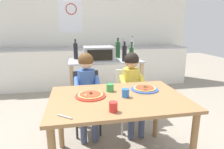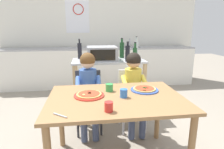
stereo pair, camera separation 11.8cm
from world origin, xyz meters
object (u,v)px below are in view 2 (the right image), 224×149
Objects in this scene: bottle_dark_olive_oil at (135,53)px; bottle_clear_vinegar at (128,52)px; dining_chair_right at (131,95)px; child_in_blue_striped_shirt at (88,84)px; kitchen_island_cart at (109,78)px; pizza_plate_red_rimmed at (89,95)px; pizza_plate_blue_rimmed at (144,89)px; child_in_yellow_shirt at (134,83)px; drinking_cup_blue at (124,93)px; toaster_oven at (102,53)px; drinking_cup_green at (109,88)px; drinking_cup_red at (109,107)px; serving_spoon at (60,115)px; bottle_slim_sauce at (136,49)px; dining_table at (116,106)px; bottle_brown_beer at (80,51)px; bottle_squat_spirits at (122,50)px; dining_chair_left at (89,96)px; bottle_tall_green_wine at (127,53)px.

bottle_dark_olive_oil is 0.20m from bottle_clear_vinegar.
child_in_blue_striped_shirt is at bearing -171.03° from dining_chair_right.
kitchen_island_cart is at bearing 60.54° from child_in_blue_striped_shirt.
pizza_plate_red_rimmed and pizza_plate_blue_rimmed have the same top height.
child_in_yellow_shirt is 12.89× the size of drinking_cup_blue.
toaster_oven is 1.05m from drinking_cup_green.
drinking_cup_red reaches higher than serving_spoon.
pizza_plate_blue_rimmed is 3.60× the size of drinking_cup_red.
pizza_plate_blue_rimmed is 0.31m from drinking_cup_blue.
pizza_plate_red_rimmed is 3.61× the size of drinking_cup_blue.
child_in_blue_striped_shirt is 0.73m from drinking_cup_blue.
bottle_slim_sauce is at bearing 5.76° from bottle_clear_vinegar.
dining_chair_right is at bearing 90.00° from pizza_plate_blue_rimmed.
bottle_slim_sauce is 0.27× the size of dining_table.
bottle_brown_beer reaches higher than dining_table.
bottle_clear_vinegar reaches higher than toaster_oven.
child_in_yellow_shirt is at bearing -67.10° from kitchen_island_cart.
bottle_slim_sauce is at bearing -16.22° from bottle_squat_spirits.
dining_table is 15.88× the size of drinking_cup_blue.
dining_chair_left is 2.73× the size of pizza_plate_red_rimmed.
drinking_cup_blue is at bearing -13.85° from pizza_plate_red_rimmed.
serving_spoon is (-0.46, -1.55, -0.25)m from toaster_oven.
drinking_cup_red is at bearing -109.54° from dining_table.
bottle_brown_beer is 2.26× the size of serving_spoon.
serving_spoon is (-0.82, -0.94, 0.06)m from child_in_yellow_shirt.
pizza_plate_blue_rimmed is (-0.08, -1.17, -0.25)m from bottle_clear_vinegar.
toaster_oven is at bearing 68.67° from child_in_blue_striped_shirt.
bottle_brown_beer is 0.85m from child_in_blue_striped_shirt.
bottle_slim_sauce is 1.80m from drinking_cup_red.
kitchen_island_cart is at bearing 2.44° from toaster_oven.
bottle_brown_beer is 1.08× the size of pizza_plate_blue_rimmed.
child_in_blue_striped_shirt is (0.00, -0.12, 0.21)m from dining_chair_left.
bottle_tall_green_wine is 1.06× the size of bottle_dark_olive_oil.
pizza_plate_blue_rimmed is (0.59, -0.59, 0.27)m from dining_chair_left.
bottle_brown_beer is 0.30× the size of child_in_blue_striped_shirt.
dining_chair_left is 9.87× the size of drinking_cup_blue.
bottle_slim_sauce is at bearing 79.75° from pizza_plate_blue_rimmed.
child_in_blue_striped_shirt is (-0.23, -0.58, -0.31)m from toaster_oven.
bottle_slim_sauce is 1.24m from pizza_plate_blue_rimmed.
child_in_yellow_shirt is at bearing -48.42° from bottle_brown_beer.
toaster_oven is at bearing 94.78° from drinking_cup_blue.
bottle_tall_green_wine is at bearing 59.36° from serving_spoon.
dining_chair_right is 9.95× the size of drinking_cup_red.
drinking_cup_red is at bearing -121.40° from drinking_cup_blue.
bottle_slim_sauce is at bearing 63.03° from drinking_cup_green.
drinking_cup_blue is (0.18, 0.30, 0.00)m from drinking_cup_red.
bottle_squat_spirits reaches higher than bottle_tall_green_wine.
child_in_yellow_shirt is at bearing -13.54° from dining_chair_left.
pizza_plate_red_rimmed is (-0.73, -1.07, -0.25)m from bottle_dark_olive_oil.
pizza_plate_red_rimmed is at bearing -90.01° from dining_chair_left.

